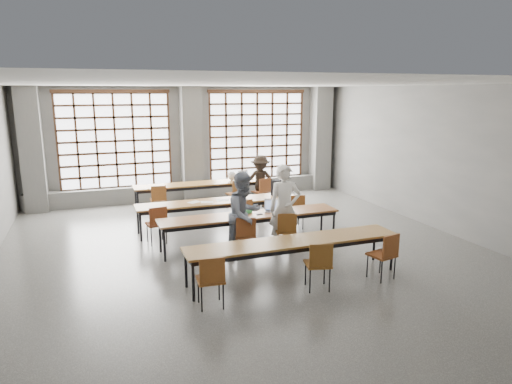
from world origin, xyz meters
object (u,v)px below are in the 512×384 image
at_px(chair_back_left, 158,198).
at_px(chair_front_left, 246,232).
at_px(chair_mid_centre, 243,213).
at_px(laptop_front, 272,208).
at_px(laptop_back, 245,177).
at_px(red_pouch, 210,277).
at_px(desk_row_d, 294,244).
at_px(backpack, 278,187).
at_px(desk_row_a, 203,185).
at_px(chair_front_right, 286,228).
at_px(student_male, 285,208).
at_px(phone, 259,214).
at_px(mouse, 290,210).
at_px(plastic_bag, 232,176).
at_px(chair_back_right, 263,189).
at_px(chair_near_right, 385,252).
at_px(chair_near_left, 211,276).
at_px(desk_row_c, 250,217).
at_px(student_female, 244,214).
at_px(green_box, 247,212).
at_px(student_back, 260,181).
at_px(chair_mid_left, 157,221).
at_px(chair_mid_right, 296,208).
at_px(chair_near_mid, 319,261).
at_px(desk_row_b, 219,203).
at_px(chair_back_mid, 237,191).

bearing_deg(chair_back_left, chair_front_left, -72.19).
xyz_separation_m(chair_mid_centre, laptop_front, (0.47, -0.73, 0.25)).
height_order(laptop_back, red_pouch, laptop_back).
distance_m(desk_row_d, backpack, 3.65).
height_order(desk_row_a, chair_front_right, chair_front_right).
xyz_separation_m(chair_back_left, student_male, (2.13, -3.63, 0.39)).
distance_m(phone, backpack, 1.97).
xyz_separation_m(desk_row_a, mouse, (1.08, -3.78, 0.08)).
relative_size(chair_back_left, plastic_bag, 3.08).
bearing_deg(student_male, plastic_bag, 99.22).
bearing_deg(red_pouch, chair_back_right, 61.61).
bearing_deg(desk_row_d, chair_near_right, -22.46).
bearing_deg(chair_front_left, chair_near_right, -44.37).
xyz_separation_m(chair_mid_centre, chair_near_left, (-1.66, -3.41, 0.00)).
bearing_deg(desk_row_d, backpack, 71.71).
distance_m(desk_row_c, chair_front_left, 0.72).
bearing_deg(desk_row_d, student_female, 107.35).
xyz_separation_m(chair_front_left, green_box, (0.27, 0.71, 0.24)).
bearing_deg(student_male, student_back, 88.45).
distance_m(chair_mid_left, laptop_front, 2.58).
bearing_deg(backpack, student_back, 59.83).
bearing_deg(desk_row_c, chair_mid_left, 156.20).
height_order(chair_back_left, chair_front_left, same).
height_order(desk_row_c, chair_mid_right, chair_mid_right).
distance_m(chair_near_mid, laptop_back, 6.50).
relative_size(desk_row_a, laptop_front, 9.08).
xyz_separation_m(chair_mid_left, laptop_back, (3.10, 3.03, 0.25)).
bearing_deg(plastic_bag, chair_near_mid, -93.94).
relative_size(phone, plastic_bag, 0.45).
bearing_deg(red_pouch, desk_row_b, 72.57).
xyz_separation_m(chair_back_mid, laptop_front, (-0.12, -3.03, 0.25)).
bearing_deg(phone, laptop_back, 75.57).
relative_size(desk_row_b, chair_near_right, 4.55).
bearing_deg(chair_near_right, student_female, 133.53).
height_order(chair_back_mid, chair_mid_left, same).
bearing_deg(laptop_front, desk_row_c, -169.42).
height_order(student_back, backpack, student_back).
height_order(chair_back_mid, red_pouch, chair_back_mid).
bearing_deg(chair_near_mid, chair_mid_left, 123.18).
height_order(green_box, red_pouch, green_box).
relative_size(student_male, laptop_front, 4.23).
bearing_deg(plastic_bag, chair_near_left, -110.03).
bearing_deg(chair_near_mid, plastic_bag, 86.06).
distance_m(student_female, plastic_bag, 4.44).
relative_size(laptop_front, green_box, 1.76).
bearing_deg(chair_back_mid, backpack, -69.61).
bearing_deg(mouse, plastic_bag, 92.64).
height_order(plastic_bag, red_pouch, plastic_bag).
bearing_deg(chair_mid_right, student_back, 90.26).
xyz_separation_m(desk_row_c, student_female, (-0.30, -0.50, 0.22)).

